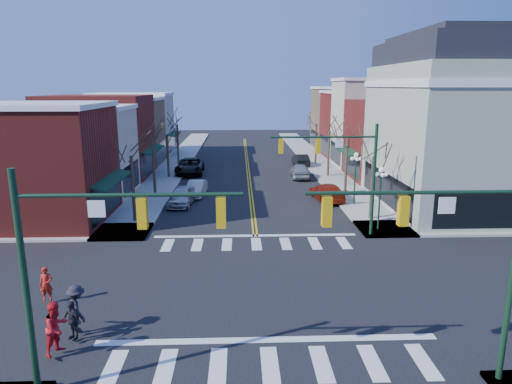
{
  "coord_description": "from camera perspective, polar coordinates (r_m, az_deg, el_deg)",
  "views": [
    {
      "loc": [
        -1.01,
        -20.21,
        9.45
      ],
      "look_at": [
        0.06,
        8.23,
        2.8
      ],
      "focal_mm": 32.0,
      "sensor_mm": 36.0,
      "label": 1
    }
  ],
  "objects": [
    {
      "name": "ground",
      "position": [
        22.33,
        0.66,
        -11.89
      ],
      "size": [
        160.0,
        160.0,
        0.0
      ],
      "primitive_type": "plane",
      "color": "black",
      "rests_on": "ground"
    },
    {
      "name": "lamppost_corner",
      "position": [
        30.84,
        15.28,
        0.54
      ],
      "size": [
        0.36,
        0.36,
        4.33
      ],
      "color": "#14331E",
      "rests_on": "ground"
    },
    {
      "name": "tree_left_b",
      "position": [
        40.5,
        -12.65,
        2.98
      ],
      "size": [
        0.24,
        0.24,
        5.04
      ],
      "primitive_type": "cylinder",
      "color": "#382B21",
      "rests_on": "ground"
    },
    {
      "name": "car_left_far",
      "position": [
        50.45,
        -8.26,
        3.2
      ],
      "size": [
        2.86,
        6.13,
        1.7
      ],
      "primitive_type": "imported",
      "rotation": [
        0.0,
        0.0,
        0.01
      ],
      "color": "black",
      "rests_on": "ground"
    },
    {
      "name": "tree_left_c",
      "position": [
        48.32,
        -10.95,
        4.38
      ],
      "size": [
        0.24,
        0.24,
        4.55
      ],
      "primitive_type": "cylinder",
      "color": "#382B21",
      "rests_on": "ground"
    },
    {
      "name": "pedestrian_dark_a",
      "position": [
        18.99,
        -21.97,
        -14.61
      ],
      "size": [
        0.94,
        0.82,
        1.52
      ],
      "primitive_type": "imported",
      "rotation": [
        0.0,
        0.0,
        -0.61
      ],
      "color": "black",
      "rests_on": "sidewalk_left"
    },
    {
      "name": "car_left_near",
      "position": [
        37.35,
        -9.25,
        -0.48
      ],
      "size": [
        2.19,
        4.58,
        1.51
      ],
      "primitive_type": "imported",
      "rotation": [
        0.0,
        0.0,
        -0.09
      ],
      "color": "#B0B0B5",
      "rests_on": "ground"
    },
    {
      "name": "bldg_right_brick_b",
      "position": [
        63.61,
        13.04,
        8.13
      ],
      "size": [
        10.0,
        8.0,
        8.5
      ],
      "primitive_type": "cube",
      "color": "maroon",
      "rests_on": "ground"
    },
    {
      "name": "pedestrian_dark_b",
      "position": [
        19.34,
        -21.49,
        -13.41
      ],
      "size": [
        1.31,
        1.4,
        1.9
      ],
      "primitive_type": "imported",
      "rotation": [
        0.0,
        0.0,
        2.23
      ],
      "color": "black",
      "rests_on": "sidewalk_left"
    },
    {
      "name": "tree_right_c",
      "position": [
        48.65,
        9.06,
        4.68
      ],
      "size": [
        0.24,
        0.24,
        4.83
      ],
      "primitive_type": "cylinder",
      "color": "#382B21",
      "rests_on": "ground"
    },
    {
      "name": "traffic_mast_near_right",
      "position": [
        15.15,
        23.78,
        -6.26
      ],
      "size": [
        6.6,
        0.28,
        7.2
      ],
      "color": "#14331E",
      "rests_on": "ground"
    },
    {
      "name": "bldg_left_tan",
      "position": [
        58.07,
        -16.72,
        7.12
      ],
      "size": [
        10.0,
        7.5,
        7.8
      ],
      "primitive_type": "cube",
      "color": "#8F724F",
      "rests_on": "ground"
    },
    {
      "name": "car_right_far",
      "position": [
        55.19,
        5.61,
        3.99
      ],
      "size": [
        1.76,
        4.45,
        1.44
      ],
      "primitive_type": "imported",
      "rotation": [
        0.0,
        0.0,
        3.19
      ],
      "color": "black",
      "rests_on": "ground"
    },
    {
      "name": "bldg_left_stucco_a",
      "position": [
        42.65,
        -22.06,
        4.51
      ],
      "size": [
        10.0,
        7.0,
        7.5
      ],
      "primitive_type": "cube",
      "color": "beige",
      "rests_on": "ground"
    },
    {
      "name": "car_right_near",
      "position": [
        38.9,
        8.89,
        0.01
      ],
      "size": [
        2.65,
        5.12,
        1.42
      ],
      "primitive_type": "imported",
      "rotation": [
        0.0,
        0.0,
        3.28
      ],
      "color": "maroon",
      "rests_on": "ground"
    },
    {
      "name": "bldg_right_stucco",
      "position": [
        56.36,
        15.05,
        8.18
      ],
      "size": [
        10.0,
        7.0,
        10.0
      ],
      "primitive_type": "cube",
      "color": "beige",
      "rests_on": "ground"
    },
    {
      "name": "victorian_corner",
      "position": [
        38.98,
        24.81,
        7.85
      ],
      "size": [
        12.25,
        14.25,
        13.3
      ],
      "color": "#9AA68F",
      "rests_on": "ground"
    },
    {
      "name": "sidewalk_left",
      "position": [
        42.01,
        -12.71,
        -0.07
      ],
      "size": [
        3.5,
        70.0,
        0.15
      ],
      "primitive_type": "cube",
      "color": "#9E9B93",
      "rests_on": "ground"
    },
    {
      "name": "lamppost_midblock",
      "position": [
        36.97,
        12.33,
        2.74
      ],
      "size": [
        0.36,
        0.36,
        4.33
      ],
      "color": "#14331E",
      "rests_on": "ground"
    },
    {
      "name": "pedestrian_red_b",
      "position": [
        18.19,
        -23.67,
        -15.29
      ],
      "size": [
        1.08,
        1.18,
        1.95
      ],
      "primitive_type": "imported",
      "rotation": [
        0.0,
        0.0,
        1.12
      ],
      "color": "red",
      "rests_on": "sidewalk_left"
    },
    {
      "name": "bldg_right_brick_a",
      "position": [
        49.14,
        17.61,
        6.18
      ],
      "size": [
        10.0,
        8.5,
        8.0
      ],
      "primitive_type": "cube",
      "color": "maroon",
      "rests_on": "ground"
    },
    {
      "name": "bldg_right_tan",
      "position": [
        71.32,
        11.38,
        8.92
      ],
      "size": [
        10.0,
        8.0,
        9.0
      ],
      "primitive_type": "cube",
      "color": "#8F724F",
      "rests_on": "ground"
    },
    {
      "name": "car_right_mid",
      "position": [
        47.9,
        5.5,
        2.66
      ],
      "size": [
        2.02,
        4.6,
        1.54
      ],
      "primitive_type": "imported",
      "rotation": [
        0.0,
        0.0,
        3.1
      ],
      "color": "#AEAEB3",
      "rests_on": "ground"
    },
    {
      "name": "pedestrian_red_a",
      "position": [
        22.49,
        -24.75,
        -10.41
      ],
      "size": [
        0.6,
        0.43,
        1.55
      ],
      "primitive_type": "imported",
      "rotation": [
        0.0,
        0.0,
        0.11
      ],
      "color": "red",
      "rests_on": "sidewalk_left"
    },
    {
      "name": "tree_right_d",
      "position": [
        56.44,
        7.51,
        5.96
      ],
      "size": [
        0.24,
        0.24,
        4.97
      ],
      "primitive_type": "cylinder",
      "color": "#382B21",
      "rests_on": "ground"
    },
    {
      "name": "traffic_mast_far_right",
      "position": [
        28.77,
        11.08,
        3.42
      ],
      "size": [
        6.6,
        0.28,
        7.2
      ],
      "color": "#14331E",
      "rests_on": "ground"
    },
    {
      "name": "tree_right_a",
      "position": [
        33.37,
        14.29,
        0.38
      ],
      "size": [
        0.24,
        0.24,
        4.62
      ],
      "primitive_type": "cylinder",
      "color": "#382B21",
      "rests_on": "ground"
    },
    {
      "name": "car_left_mid",
      "position": [
        40.26,
        -7.5,
        0.43
      ],
      "size": [
        1.75,
        4.12,
        1.32
      ],
      "primitive_type": "imported",
      "rotation": [
        0.0,
        0.0,
        -0.09
      ],
      "color": "silver",
      "rests_on": "ground"
    },
    {
      "name": "bldg_left_brick_b",
      "position": [
        50.13,
        -19.06,
        6.49
      ],
      "size": [
        10.0,
        9.0,
        8.5
      ],
      "primitive_type": "cube",
      "color": "maroon",
      "rests_on": "ground"
    },
    {
      "name": "bldg_left_stucco_b",
      "position": [
        65.55,
        -15.06,
        8.03
      ],
      "size": [
        10.0,
        8.0,
        8.2
      ],
      "primitive_type": "cube",
      "color": "beige",
      "rests_on": "ground"
    },
    {
      "name": "sidewalk_right",
      "position": [
        42.42,
        11.21,
        0.13
      ],
      "size": [
        3.5,
        70.0,
        0.15
      ],
      "primitive_type": "cube",
      "color": "#9E9B93",
      "rests_on": "ground"
    },
    {
      "name": "bldg_left_brick_a",
      "position": [
        35.51,
        -26.24,
        2.96
      ],
      "size": [
        10.0,
        8.5,
        8.0
      ],
      "primitive_type": "cube",
      "color": "maroon",
      "rests_on": "ground"
    },
    {
      "name": "tree_left_a",
      "position": [
        32.84,
        -15.1,
        0.26
      ],
      "size": [
        0.24,
        0.24,
        4.76
      ],
      "primitive_type": "cylinder",
      "color": "#382B21",
      "rests_on": "ground"
    },
    {
      "name": "traffic_mast_near_left",
      "position": [
        14.39,
        -20.54,
        -6.97
      ],
      "size": [
        6.6,
        0.28,
        7.2
      ],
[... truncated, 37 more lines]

